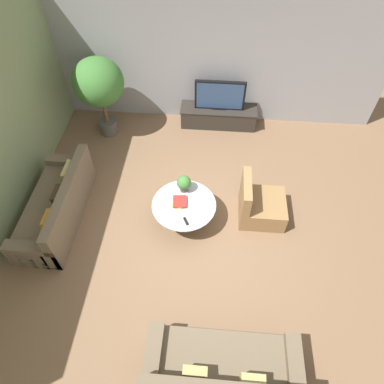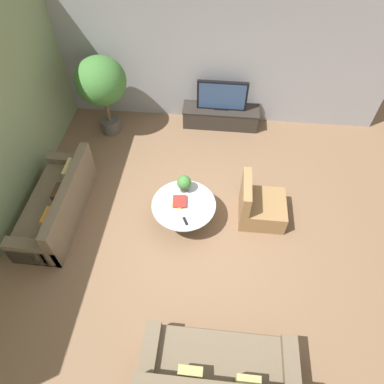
# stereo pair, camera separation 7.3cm
# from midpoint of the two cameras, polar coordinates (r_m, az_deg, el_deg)

# --- Properties ---
(ground_plane) EXTENTS (24.00, 24.00, 0.00)m
(ground_plane) POSITION_cam_midpoint_polar(r_m,az_deg,el_deg) (6.11, 0.50, -6.23)
(ground_plane) COLOR brown
(back_wall_stone) EXTENTS (7.40, 0.12, 3.00)m
(back_wall_stone) POSITION_cam_midpoint_polar(r_m,az_deg,el_deg) (7.54, 2.62, 21.78)
(back_wall_stone) COLOR #939399
(back_wall_stone) RESTS_ON ground
(media_console) EXTENTS (1.70, 0.50, 0.45)m
(media_console) POSITION_cam_midpoint_polar(r_m,az_deg,el_deg) (7.96, 4.15, 12.52)
(media_console) COLOR #2D2823
(media_console) RESTS_ON ground
(television) EXTENTS (1.08, 0.13, 0.67)m
(television) POSITION_cam_midpoint_polar(r_m,az_deg,el_deg) (7.64, 4.38, 15.73)
(television) COLOR black
(television) RESTS_ON media_console
(coffee_table) EXTENTS (1.11, 1.11, 0.45)m
(coffee_table) POSITION_cam_midpoint_polar(r_m,az_deg,el_deg) (5.98, -1.68, -2.84)
(coffee_table) COLOR #756656
(coffee_table) RESTS_ON ground
(couch_by_wall) EXTENTS (0.84, 2.11, 0.84)m
(couch_by_wall) POSITION_cam_midpoint_polar(r_m,az_deg,el_deg) (6.51, -21.83, -2.28)
(couch_by_wall) COLOR brown
(couch_by_wall) RESTS_ON ground
(couch_near_entry) EXTENTS (1.97, 0.84, 0.84)m
(couch_near_entry) POSITION_cam_midpoint_polar(r_m,az_deg,el_deg) (4.94, 4.58, -27.59)
(couch_near_entry) COLOR brown
(couch_near_entry) RESTS_ON ground
(armchair_wicker) EXTENTS (0.80, 0.76, 0.86)m
(armchair_wicker) POSITION_cam_midpoint_polar(r_m,az_deg,el_deg) (6.19, 10.82, -2.21)
(armchair_wicker) COLOR olive
(armchair_wicker) RESTS_ON ground
(potted_palm_tall) EXTENTS (1.02, 1.02, 1.75)m
(potted_palm_tall) POSITION_cam_midpoint_polar(r_m,az_deg,el_deg) (7.41, -15.57, 16.86)
(potted_palm_tall) COLOR #514C47
(potted_palm_tall) RESTS_ON ground
(potted_plant_tabletop) EXTENTS (0.25, 0.25, 0.32)m
(potted_plant_tabletop) POSITION_cam_midpoint_polar(r_m,az_deg,el_deg) (5.95, -1.69, 1.47)
(potted_plant_tabletop) COLOR #514C47
(potted_plant_tabletop) RESTS_ON coffee_table
(book_stack) EXTENTS (0.26, 0.29, 0.05)m
(book_stack) POSITION_cam_midpoint_polar(r_m,az_deg,el_deg) (5.88, -2.49, -1.64)
(book_stack) COLOR gold
(book_stack) RESTS_ON coffee_table
(remote_black) EXTENTS (0.11, 0.16, 0.02)m
(remote_black) POSITION_cam_midpoint_polar(r_m,az_deg,el_deg) (5.65, -1.39, -4.89)
(remote_black) COLOR black
(remote_black) RESTS_ON coffee_table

